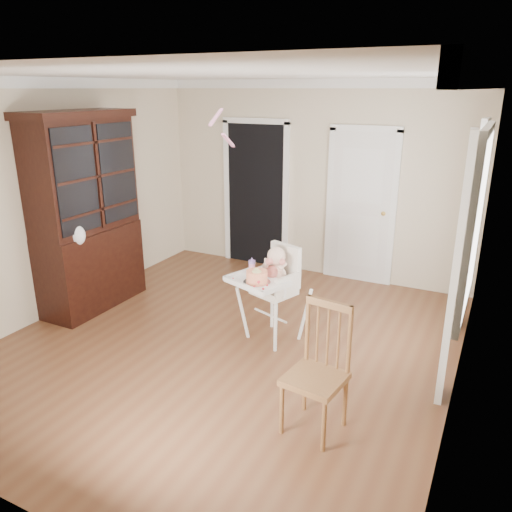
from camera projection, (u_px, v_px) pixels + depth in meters
The scene contains 16 objects.
floor at pixel (227, 344), 5.31m from camera, with size 5.00×5.00×0.00m, color brown.
ceiling at pixel (221, 74), 4.44m from camera, with size 5.00×5.00×0.00m, color white.
wall_back at pixel (314, 181), 6.99m from camera, with size 4.50×4.50×0.00m, color beige.
wall_left at pixel (58, 199), 5.83m from camera, with size 5.00×5.00×0.00m, color beige.
wall_right at pixel (471, 253), 3.92m from camera, with size 5.00×5.00×0.00m, color beige.
crown_molding at pixel (221, 81), 4.46m from camera, with size 4.50×5.00×0.12m, color white, non-canonical shape.
doorway at pixel (256, 192), 7.44m from camera, with size 1.06×0.05×2.22m.
closet_door at pixel (361, 209), 6.78m from camera, with size 0.96×0.09×2.13m.
window_right at pixel (469, 235), 4.65m from camera, with size 0.13×1.84×2.30m.
high_chair at pixel (274, 282), 5.22m from camera, with size 0.81×0.90×1.06m.
baby at pixel (276, 269), 5.19m from camera, with size 0.29×0.28×0.46m.
cake at pixel (257, 277), 4.98m from camera, with size 0.28×0.28×0.13m.
sippy_cup at pixel (252, 266), 5.24m from camera, with size 0.07×0.07×0.17m.
china_cabinet at pixel (86, 213), 5.91m from camera, with size 0.62×1.39×2.35m.
dining_chair at pixel (317, 374), 3.86m from camera, with size 0.48×0.48×1.05m.
streamer at pixel (216, 117), 4.94m from camera, with size 0.03×0.50×0.02m, color #FF93C1, non-canonical shape.
Camera 1 is at (2.41, -4.08, 2.59)m, focal length 35.00 mm.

